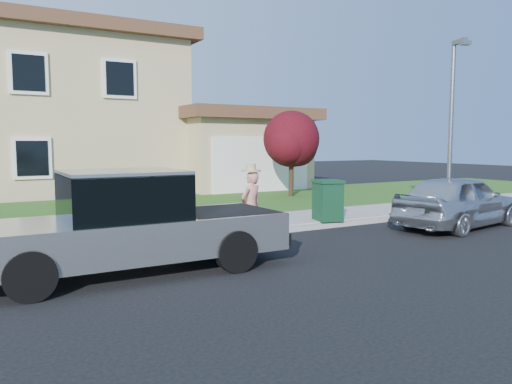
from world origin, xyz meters
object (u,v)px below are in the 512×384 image
Objects in this scene: woman at (251,206)px; trash_bin at (328,200)px; sedan at (459,201)px; ornamental_tree at (292,142)px; street_lamp at (452,120)px; pickup_truck at (130,225)px.

woman reaches higher than trash_bin.
ornamental_tree is at bearing -9.13° from sedan.
street_lamp is (0.54, 0.73, 2.07)m from sedan.
pickup_truck is 9.23m from street_lamp.
pickup_truck reaches higher than trash_bin.
pickup_truck is 1.30× the size of sedan.
street_lamp is (6.03, -0.26, 1.94)m from woman.
trash_bin is (5.73, 2.07, -0.11)m from pickup_truck.
sedan is (5.48, -0.98, -0.12)m from woman.
pickup_truck is 11.61m from ornamental_tree.
ornamental_tree is (8.49, 7.80, 1.39)m from pickup_truck.
street_lamp is at bearing -85.96° from ornamental_tree.
ornamental_tree is 6.92m from street_lamp.
woman is at bearing -149.56° from trash_bin.
sedan is 0.83× the size of street_lamp.
woman is at bearing -129.93° from ornamental_tree.
pickup_truck is at bearing -147.51° from trash_bin.
woman is at bearing -165.65° from street_lamp.
sedan is 3.29m from trash_bin.
woman is (2.95, 1.18, 0.01)m from pickup_truck.
pickup_truck is 3.06× the size of woman.
ornamental_tree is 0.68× the size of street_lamp.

